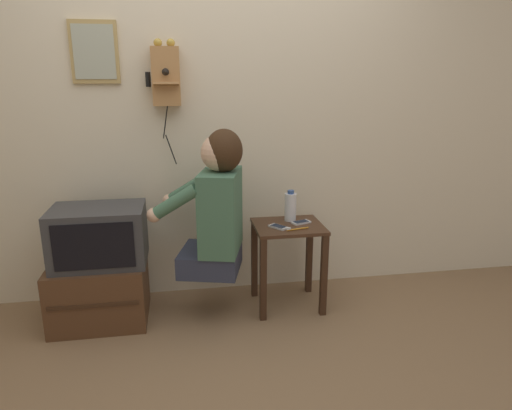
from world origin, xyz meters
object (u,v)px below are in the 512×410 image
object	(u,v)px
cell_phone_spare	(301,222)
cell_phone_held	(278,227)
wall_phone_antique	(166,76)
person	(216,205)
water_bottle	(290,207)
television	(99,236)
toothbrush	(296,229)
framed_picture	(94,52)

from	to	relation	value
cell_phone_spare	cell_phone_held	bearing A→B (deg)	-87.96
wall_phone_antique	cell_phone_held	world-z (taller)	wall_phone_antique
person	water_bottle	world-z (taller)	person
television	toothbrush	size ratio (longest dim) A/B	3.66
framed_picture	wall_phone_antique	bearing A→B (deg)	-5.97
toothbrush	water_bottle	bearing A→B (deg)	-16.48
wall_phone_antique	water_bottle	xyz separation A→B (m)	(0.77, -0.19, -0.84)
person	toothbrush	xyz separation A→B (m)	(0.49, -0.05, -0.16)
cell_phone_held	wall_phone_antique	bearing A→B (deg)	117.35
television	cell_phone_spare	size ratio (longest dim) A/B	4.01
television	cell_phone_held	distance (m)	1.10
cell_phone_held	framed_picture	bearing A→B (deg)	124.67
person	television	distance (m)	0.74
television	framed_picture	world-z (taller)	framed_picture
wall_phone_antique	water_bottle	distance (m)	1.15
television	water_bottle	size ratio (longest dim) A/B	2.65
wall_phone_antique	framed_picture	xyz separation A→B (m)	(-0.42, 0.04, 0.14)
framed_picture	water_bottle	bearing A→B (deg)	-10.99
cell_phone_spare	toothbrush	xyz separation A→B (m)	(-0.07, -0.13, 0.00)
framed_picture	toothbrush	xyz separation A→B (m)	(1.18, -0.43, -1.06)
wall_phone_antique	toothbrush	xyz separation A→B (m)	(0.76, -0.38, -0.92)
water_bottle	person	bearing A→B (deg)	-163.40
person	water_bottle	xyz separation A→B (m)	(0.50, 0.15, -0.07)
wall_phone_antique	water_bottle	size ratio (longest dim) A/B	3.75
person	television	bearing A→B (deg)	100.15
toothbrush	cell_phone_spare	bearing A→B (deg)	-40.79
cell_phone_spare	wall_phone_antique	bearing A→B (deg)	-127.36
framed_picture	cell_phone_held	distance (m)	1.56
framed_picture	cell_phone_spare	xyz separation A→B (m)	(1.25, -0.30, -1.06)
water_bottle	cell_phone_held	bearing A→B (deg)	-129.01
person	wall_phone_antique	distance (m)	0.88
wall_phone_antique	toothbrush	distance (m)	1.26
wall_phone_antique	cell_phone_held	size ratio (longest dim) A/B	5.74
framed_picture	toothbrush	size ratio (longest dim) A/B	2.48
framed_picture	cell_phone_spare	size ratio (longest dim) A/B	2.71
person	television	world-z (taller)	person
person	cell_phone_held	world-z (taller)	person
cell_phone_held	cell_phone_spare	distance (m)	0.18
framed_picture	water_bottle	world-z (taller)	framed_picture
cell_phone_spare	water_bottle	size ratio (longest dim) A/B	0.66
cell_phone_spare	water_bottle	xyz separation A→B (m)	(-0.06, 0.07, 0.09)
cell_phone_spare	water_bottle	world-z (taller)	water_bottle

